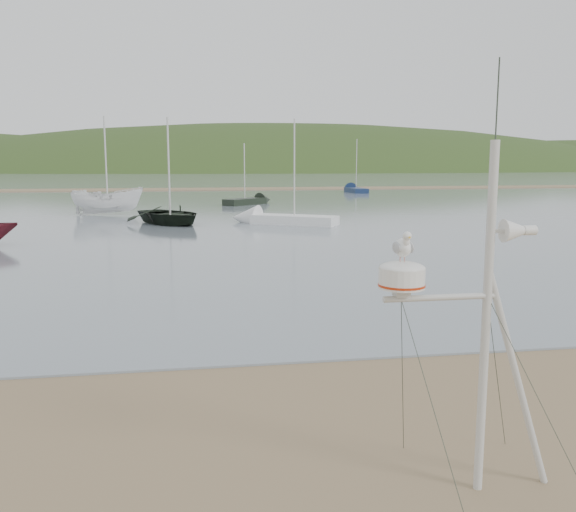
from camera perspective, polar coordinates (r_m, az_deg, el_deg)
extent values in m
plane|color=#7B6447|center=(7.01, -16.39, -21.40)|extent=(560.00, 560.00, 0.00)
cube|color=slate|center=(138.06, -9.89, 7.30)|extent=(560.00, 256.00, 0.04)
cube|color=#7B6447|center=(76.10, -10.15, 6.16)|extent=(560.00, 7.00, 0.07)
ellipsoid|color=#263C18|center=(245.50, -0.22, 2.91)|extent=(400.00, 180.00, 80.00)
cube|color=beige|center=(205.35, -20.02, 8.49)|extent=(8.40, 6.30, 8.00)
cube|color=beige|center=(202.31, -12.68, 8.81)|extent=(8.40, 6.30, 8.00)
cube|color=beige|center=(202.58, -5.23, 8.98)|extent=(8.40, 6.30, 8.00)
cube|color=beige|center=(206.16, 2.09, 9.01)|extent=(8.40, 6.30, 8.00)
cube|color=beige|center=(212.88, 9.04, 8.90)|extent=(8.40, 6.30, 8.00)
cube|color=beige|center=(222.45, 15.48, 8.69)|extent=(8.40, 6.30, 8.00)
cube|color=beige|center=(234.53, 21.32, 8.40)|extent=(8.40, 6.30, 8.00)
cylinder|color=beige|center=(6.64, 18.03, -5.88)|extent=(0.09, 0.09, 3.70)
cylinder|color=beige|center=(7.02, 20.68, -10.76)|extent=(0.86, 0.07, 2.43)
cylinder|color=beige|center=(6.36, 14.08, -3.78)|extent=(1.20, 0.06, 0.06)
cylinder|color=#2D382D|center=(6.46, 19.00, 13.53)|extent=(0.01, 0.01, 0.83)
cube|color=beige|center=(6.20, 10.56, -3.34)|extent=(0.15, 0.15, 0.08)
cylinder|color=white|center=(6.17, 10.60, -2.04)|extent=(0.46, 0.46, 0.20)
cylinder|color=#B82C0D|center=(6.18, 10.58, -2.67)|extent=(0.47, 0.47, 0.02)
ellipsoid|color=white|center=(6.15, 10.63, -1.11)|extent=(0.46, 0.46, 0.13)
cone|color=white|center=(6.60, 20.42, 2.24)|extent=(0.24, 0.24, 0.24)
cylinder|color=white|center=(6.69, 21.66, 2.25)|extent=(0.13, 0.10, 0.10)
cube|color=beige|center=(6.52, 19.15, 2.23)|extent=(0.18, 0.04, 0.04)
cylinder|color=tan|center=(6.13, 10.45, -0.22)|extent=(0.01, 0.01, 0.06)
cylinder|color=tan|center=(6.14, 10.86, -0.21)|extent=(0.01, 0.01, 0.06)
ellipsoid|color=white|center=(6.12, 10.68, 0.77)|extent=(0.16, 0.25, 0.18)
ellipsoid|color=#A9ABB1|center=(6.09, 10.10, 0.78)|extent=(0.05, 0.20, 0.12)
ellipsoid|color=#A9ABB1|center=(6.13, 11.32, 0.81)|extent=(0.05, 0.20, 0.12)
cone|color=white|center=(6.24, 10.27, 0.76)|extent=(0.08, 0.07, 0.08)
ellipsoid|color=white|center=(6.02, 11.00, 1.38)|extent=(0.07, 0.07, 0.11)
sphere|color=white|center=(5.99, 11.10, 1.84)|extent=(0.09, 0.09, 0.09)
cone|color=gold|center=(5.95, 11.25, 1.74)|extent=(0.02, 0.05, 0.02)
imported|color=black|center=(34.23, -11.06, 7.12)|extent=(3.57, 2.79, 5.00)
imported|color=white|center=(41.39, -16.61, 6.90)|extent=(1.82, 1.77, 4.58)
cube|color=black|center=(49.04, -4.06, 5.11)|extent=(3.75, 3.62, 0.50)
cone|color=black|center=(50.95, -2.17, 5.26)|extent=(1.87, 1.87, 1.26)
cylinder|color=beige|center=(48.94, -4.09, 7.94)|extent=(0.08, 0.08, 4.34)
cube|color=white|center=(33.57, 0.59, 3.40)|extent=(4.83, 3.77, 0.50)
cone|color=white|center=(34.79, -4.06, 3.57)|extent=(2.20, 2.16, 1.51)
cylinder|color=beige|center=(33.42, 0.60, 8.28)|extent=(0.08, 0.08, 5.21)
cube|color=#142447|center=(68.50, 6.39, 6.14)|extent=(1.58, 4.87, 0.50)
cone|color=#142447|center=(71.50, 5.72, 6.26)|extent=(1.56, 1.71, 1.55)
cylinder|color=beige|center=(68.43, 6.43, 8.58)|extent=(0.08, 0.08, 5.34)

